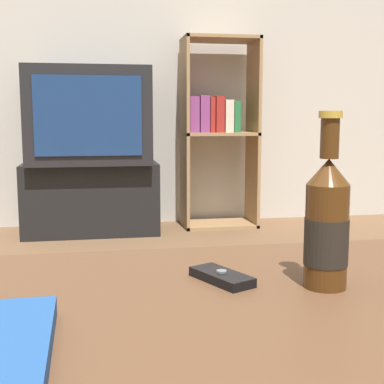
{
  "coord_description": "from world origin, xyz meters",
  "views": [
    {
      "loc": [
        -0.14,
        -0.61,
        0.72
      ],
      "look_at": [
        0.03,
        0.39,
        0.58
      ],
      "focal_mm": 50.0,
      "sensor_mm": 36.0,
      "label": 1
    }
  ],
  "objects_px": {
    "television": "(89,116)",
    "bookshelf": "(216,127)",
    "beer_bottle": "(327,224)",
    "cell_phone": "(222,277)",
    "tv_stand": "(91,198)"
  },
  "relations": [
    {
      "from": "television",
      "to": "cell_phone",
      "type": "relative_size",
      "value": 6.34
    },
    {
      "from": "bookshelf",
      "to": "cell_phone",
      "type": "distance_m",
      "value": 2.74
    },
    {
      "from": "tv_stand",
      "to": "cell_phone",
      "type": "distance_m",
      "value": 2.62
    },
    {
      "from": "tv_stand",
      "to": "beer_bottle",
      "type": "xyz_separation_m",
      "value": [
        0.37,
        -2.65,
        0.35
      ]
    },
    {
      "from": "television",
      "to": "bookshelf",
      "type": "bearing_deg",
      "value": 4.97
    },
    {
      "from": "bookshelf",
      "to": "television",
      "type": "bearing_deg",
      "value": -175.03
    },
    {
      "from": "beer_bottle",
      "to": "cell_phone",
      "type": "height_order",
      "value": "beer_bottle"
    },
    {
      "from": "bookshelf",
      "to": "beer_bottle",
      "type": "distance_m",
      "value": 2.76
    },
    {
      "from": "bookshelf",
      "to": "cell_phone",
      "type": "xyz_separation_m",
      "value": [
        -0.58,
        -2.67,
        -0.17
      ]
    },
    {
      "from": "television",
      "to": "bookshelf",
      "type": "distance_m",
      "value": 0.82
    },
    {
      "from": "television",
      "to": "beer_bottle",
      "type": "height_order",
      "value": "television"
    },
    {
      "from": "tv_stand",
      "to": "beer_bottle",
      "type": "relative_size",
      "value": 3.26
    },
    {
      "from": "television",
      "to": "bookshelf",
      "type": "height_order",
      "value": "bookshelf"
    },
    {
      "from": "beer_bottle",
      "to": "bookshelf",
      "type": "bearing_deg",
      "value": 80.72
    },
    {
      "from": "tv_stand",
      "to": "television",
      "type": "distance_m",
      "value": 0.51
    }
  ]
}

